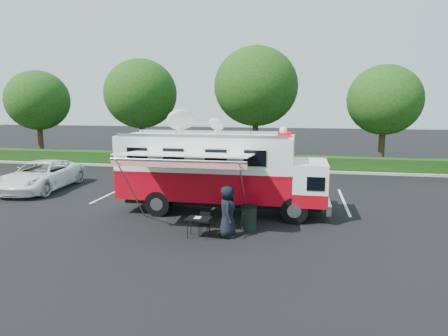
{
  "coord_description": "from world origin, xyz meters",
  "views": [
    {
      "loc": [
        3.3,
        -16.77,
        4.81
      ],
      "look_at": [
        0.0,
        0.5,
        1.9
      ],
      "focal_mm": 32.0,
      "sensor_mm": 36.0,
      "label": 1
    }
  ],
  "objects_px": {
    "command_truck": "(220,171)",
    "trash_bin": "(249,217)",
    "folding_table": "(199,219)",
    "white_suv": "(42,190)"
  },
  "relations": [
    {
      "from": "trash_bin",
      "to": "folding_table",
      "type": "bearing_deg",
      "value": -142.72
    },
    {
      "from": "command_truck",
      "to": "folding_table",
      "type": "xyz_separation_m",
      "value": [
        -0.09,
        -3.46,
        -1.18
      ]
    },
    {
      "from": "white_suv",
      "to": "folding_table",
      "type": "bearing_deg",
      "value": -33.78
    },
    {
      "from": "command_truck",
      "to": "trash_bin",
      "type": "bearing_deg",
      "value": -54.62
    },
    {
      "from": "command_truck",
      "to": "white_suv",
      "type": "xyz_separation_m",
      "value": [
        -10.64,
        2.64,
        -1.86
      ]
    },
    {
      "from": "white_suv",
      "to": "trash_bin",
      "type": "xyz_separation_m",
      "value": [
        12.2,
        -4.84,
        0.48
      ]
    },
    {
      "from": "white_suv",
      "to": "folding_table",
      "type": "height_order",
      "value": "white_suv"
    },
    {
      "from": "white_suv",
      "to": "trash_bin",
      "type": "relative_size",
      "value": 5.97
    },
    {
      "from": "command_truck",
      "to": "folding_table",
      "type": "bearing_deg",
      "value": -91.45
    },
    {
      "from": "white_suv",
      "to": "trash_bin",
      "type": "bearing_deg",
      "value": -25.39
    }
  ]
}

